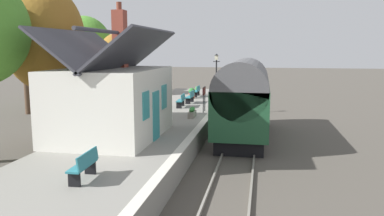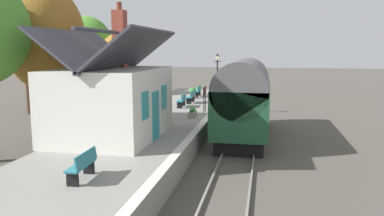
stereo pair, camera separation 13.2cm
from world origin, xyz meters
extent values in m
plane|color=#4C473F|center=(0.00, 0.00, 0.00)|extent=(160.00, 160.00, 0.00)
cube|color=gray|center=(0.00, 3.79, 0.49)|extent=(32.00, 5.58, 0.99)
cube|color=beige|center=(0.00, 1.18, 1.00)|extent=(32.00, 0.36, 0.02)
cube|color=gray|center=(0.00, -1.62, 0.07)|extent=(52.00, 0.08, 0.14)
cube|color=gray|center=(0.00, -0.18, 0.07)|extent=(52.00, 0.08, 0.14)
cube|color=black|center=(0.10, -0.90, 0.35)|extent=(7.80, 2.29, 0.70)
cube|color=#1E4C2D|center=(0.10, -0.90, 1.85)|extent=(8.48, 2.70, 2.30)
cylinder|color=#515154|center=(0.10, -0.90, 3.00)|extent=(8.48, 2.65, 2.65)
cube|color=black|center=(0.10, 0.47, 2.14)|extent=(7.21, 0.03, 0.80)
cylinder|color=black|center=(2.65, -0.90, 0.35)|extent=(0.70, 2.16, 0.70)
cylinder|color=black|center=(-2.44, -0.90, 0.35)|extent=(0.70, 2.16, 0.70)
cube|color=black|center=(4.36, -0.90, 2.25)|extent=(0.04, 2.16, 0.90)
cylinder|color=#F2EDCC|center=(4.38, -0.90, 1.27)|extent=(0.06, 0.24, 0.24)
cube|color=red|center=(4.42, -0.90, 0.82)|extent=(0.16, 2.56, 0.24)
cube|color=silver|center=(-4.99, 4.65, 2.51)|extent=(5.80, 4.10, 3.04)
cube|color=#38383F|center=(-4.99, 3.62, 4.82)|extent=(6.30, 2.31, 1.81)
cube|color=#38383F|center=(-4.99, 5.67, 4.82)|extent=(6.30, 2.31, 1.81)
cylinder|color=#38383F|center=(-4.99, 4.65, 5.61)|extent=(6.30, 0.16, 0.16)
cube|color=brown|center=(-3.77, 4.65, 5.34)|extent=(0.56, 0.56, 2.61)
cylinder|color=brown|center=(-3.77, 4.65, 6.82)|extent=(0.24, 0.24, 0.36)
cube|color=teal|center=(-5.11, 2.58, 2.04)|extent=(0.90, 0.06, 2.10)
cube|color=teal|center=(-6.51, 2.58, 2.69)|extent=(0.80, 0.05, 1.10)
cube|color=teal|center=(-3.71, 2.58, 2.69)|extent=(0.80, 0.05, 1.10)
cube|color=#26727F|center=(6.14, 3.28, 1.44)|extent=(1.41, 0.44, 0.06)
cube|color=#26727F|center=(6.13, 3.10, 1.67)|extent=(1.40, 0.15, 0.40)
cube|color=black|center=(5.58, 3.30, 1.21)|extent=(0.07, 0.36, 0.44)
cube|color=black|center=(6.70, 3.27, 1.21)|extent=(0.07, 0.36, 0.44)
cube|color=#26727F|center=(-10.55, 3.31, 1.44)|extent=(1.41, 0.46, 0.06)
cube|color=#26727F|center=(-10.54, 3.13, 1.67)|extent=(1.40, 0.16, 0.40)
cube|color=black|center=(-11.11, 3.29, 1.21)|extent=(0.07, 0.36, 0.44)
cube|color=black|center=(-9.99, 3.34, 1.21)|extent=(0.07, 0.36, 0.44)
cube|color=#26727F|center=(9.97, 3.48, 1.44)|extent=(1.40, 0.41, 0.06)
cube|color=#26727F|center=(9.97, 3.30, 1.67)|extent=(1.40, 0.11, 0.40)
cube|color=black|center=(9.41, 3.48, 1.21)|extent=(0.06, 0.36, 0.44)
cube|color=black|center=(10.53, 3.48, 1.21)|extent=(0.06, 0.36, 0.44)
cube|color=#26727F|center=(4.07, 3.52, 1.44)|extent=(1.42, 0.46, 0.06)
cube|color=#26727F|center=(4.08, 3.34, 1.67)|extent=(1.40, 0.17, 0.40)
cube|color=black|center=(3.51, 3.49, 1.21)|extent=(0.08, 0.36, 0.44)
cube|color=black|center=(4.63, 3.54, 1.21)|extent=(0.08, 0.36, 0.44)
cylinder|color=#9E5138|center=(8.76, 3.62, 1.19)|extent=(0.50, 0.50, 0.40)
ellipsoid|color=#2D7233|center=(8.76, 3.62, 1.57)|extent=(0.52, 0.52, 0.50)
cone|color=red|center=(8.76, 3.62, 1.75)|extent=(0.12, 0.12, 0.21)
cone|color=#9E5138|center=(11.31, 3.57, 1.18)|extent=(0.45, 0.45, 0.37)
cylinder|color=#9E5138|center=(11.31, 3.57, 1.02)|extent=(0.25, 0.25, 0.06)
ellipsoid|color=#3D8438|center=(11.31, 3.57, 1.53)|extent=(0.47, 0.47, 0.39)
cone|color=#F22F44|center=(11.31, 3.57, 1.69)|extent=(0.11, 0.11, 0.19)
cylinder|color=teal|center=(2.58, 5.57, 1.13)|extent=(0.41, 0.41, 0.28)
ellipsoid|color=#4C8C2D|center=(2.58, 5.57, 1.47)|extent=(0.56, 0.56, 0.57)
cone|color=#BD1D47|center=(2.58, 5.57, 1.67)|extent=(0.10, 0.10, 0.23)
cone|color=#9E5138|center=(1.13, 5.28, 1.15)|extent=(0.37, 0.37, 0.32)
cylinder|color=#9E5138|center=(1.13, 5.28, 1.02)|extent=(0.20, 0.20, 0.06)
ellipsoid|color=#2D7233|center=(1.13, 5.28, 1.48)|extent=(0.50, 0.50, 0.44)
cone|color=#C56551|center=(1.13, 5.28, 1.65)|extent=(0.09, 0.09, 0.20)
cube|color=gray|center=(0.50, 2.05, 1.16)|extent=(1.09, 0.32, 0.34)
ellipsoid|color=#2D7233|center=(0.50, 2.05, 1.44)|extent=(0.98, 0.29, 0.29)
cylinder|color=teal|center=(9.93, 2.20, 1.14)|extent=(0.34, 0.34, 0.30)
ellipsoid|color=#3D8438|center=(9.93, 2.20, 1.43)|extent=(0.39, 0.39, 0.41)
cylinder|color=black|center=(7.48, 1.52, 2.54)|extent=(0.10, 0.10, 3.11)
cylinder|color=black|center=(7.48, 1.52, 3.95)|extent=(0.05, 0.50, 0.05)
cube|color=beige|center=(7.48, 1.52, 4.24)|extent=(0.24, 0.24, 0.32)
cone|color=black|center=(7.48, 1.52, 4.46)|extent=(0.32, 0.32, 0.14)
cylinder|color=black|center=(2.12, 1.65, 1.54)|extent=(0.06, 0.06, 1.10)
cylinder|color=black|center=(2.72, 1.65, 1.54)|extent=(0.06, 0.06, 1.10)
cube|color=maroon|center=(2.42, 1.65, 2.31)|extent=(0.90, 0.06, 0.44)
cube|color=black|center=(2.42, 1.65, 2.31)|extent=(0.96, 0.03, 0.50)
cylinder|color=#4C3828|center=(4.93, 15.49, 2.19)|extent=(0.44, 0.44, 4.38)
ellipsoid|color=#2D7233|center=(4.93, 15.49, 5.81)|extent=(4.03, 4.05, 4.10)
cylinder|color=#4C3828|center=(10.15, 10.33, 1.49)|extent=(0.38, 0.38, 2.97)
ellipsoid|color=olive|center=(10.15, 10.33, 4.30)|extent=(3.54, 3.06, 3.77)
cylinder|color=#4C3828|center=(-2.95, 9.00, 1.79)|extent=(0.35, 0.35, 3.58)
ellipsoid|color=olive|center=(-2.95, 9.00, 5.45)|extent=(4.33, 3.96, 5.36)
cylinder|color=#4C3828|center=(11.74, 14.07, 1.31)|extent=(0.33, 0.33, 2.61)
ellipsoid|color=#4C8C2D|center=(11.74, 14.07, 4.75)|extent=(4.85, 5.25, 6.12)
camera|label=1|loc=(-20.71, -1.92, 4.90)|focal=35.60mm
camera|label=2|loc=(-20.68, -2.05, 4.90)|focal=35.60mm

